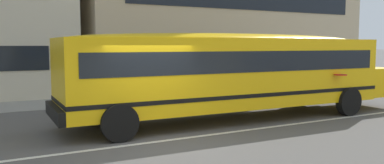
% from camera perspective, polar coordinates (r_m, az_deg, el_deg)
% --- Properties ---
extents(ground_plane, '(400.00, 400.00, 0.00)m').
position_cam_1_polar(ground_plane, '(10.35, -5.06, -8.63)').
color(ground_plane, '#54514F').
extents(sidewalk_far, '(120.00, 3.00, 0.01)m').
position_cam_1_polar(sidewalk_far, '(18.04, -15.60, -2.76)').
color(sidewalk_far, gray).
rests_on(sidewalk_far, ground_plane).
extents(lane_centreline, '(110.00, 0.16, 0.01)m').
position_cam_1_polar(lane_centreline, '(10.35, -5.06, -8.62)').
color(lane_centreline, silver).
rests_on(lane_centreline, ground_plane).
extents(school_bus, '(12.97, 3.29, 2.89)m').
position_cam_1_polar(school_bus, '(13.23, 6.51, 1.93)').
color(school_bus, yellow).
rests_on(school_bus, ground_plane).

